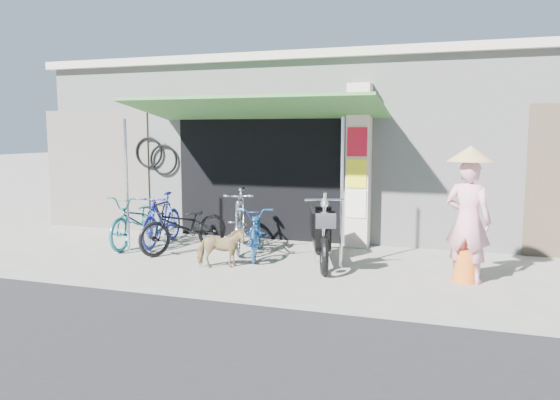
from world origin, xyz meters
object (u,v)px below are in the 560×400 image
(bike_silver, at_px, (240,219))
(nun, at_px, (468,216))
(bike_black, at_px, (185,226))
(bike_navy, at_px, (257,230))
(bike_blue, at_px, (162,219))
(moped, at_px, (320,232))
(street_dog, at_px, (221,248))
(bike_teal, at_px, (138,220))

(bike_silver, relative_size, nun, 0.96)
(bike_black, distance_m, bike_navy, 1.32)
(bike_blue, xyz_separation_m, moped, (3.18, -0.43, 0.03))
(bike_silver, bearing_deg, nun, -32.65)
(street_dog, xyz_separation_m, moped, (1.41, 0.79, 0.21))
(bike_teal, distance_m, bike_black, 1.13)
(bike_black, xyz_separation_m, moped, (2.50, -0.06, 0.05))
(bike_silver, height_order, street_dog, bike_silver)
(bike_black, relative_size, street_dog, 2.41)
(bike_silver, xyz_separation_m, moped, (1.64, -0.56, -0.03))
(street_dog, bearing_deg, moped, -85.06)
(bike_black, height_order, bike_silver, bike_silver)
(bike_teal, distance_m, moped, 3.62)
(bike_teal, distance_m, bike_silver, 1.99)
(street_dog, bearing_deg, bike_silver, -14.57)
(bike_teal, height_order, bike_silver, bike_silver)
(bike_navy, bearing_deg, bike_silver, 125.04)
(bike_black, relative_size, bike_navy, 1.07)
(bike_silver, bearing_deg, moped, -37.54)
(bike_navy, xyz_separation_m, moped, (1.19, -0.22, 0.08))
(street_dog, relative_size, nun, 0.39)
(nun, bearing_deg, moped, 6.50)
(bike_teal, bearing_deg, street_dog, -29.52)
(bike_black, distance_m, street_dog, 1.39)
(bike_blue, bearing_deg, nun, -14.54)
(bike_teal, height_order, bike_blue, bike_blue)
(bike_silver, relative_size, street_dog, 2.47)
(bike_navy, relative_size, moped, 0.85)
(bike_black, height_order, bike_navy, bike_black)
(bike_teal, relative_size, bike_black, 1.03)
(bike_silver, distance_m, bike_navy, 0.57)
(bike_navy, distance_m, nun, 3.52)
(bike_silver, relative_size, moped, 0.94)
(nun, bearing_deg, bike_black, 11.08)
(bike_blue, bearing_deg, bike_black, -34.26)
(bike_teal, height_order, moped, moped)
(bike_teal, height_order, street_dog, bike_teal)
(bike_blue, distance_m, bike_silver, 1.55)
(bike_blue, distance_m, street_dog, 2.15)
(nun, bearing_deg, bike_navy, 6.46)
(moped, relative_size, nun, 1.02)
(moped, bearing_deg, bike_black, 160.15)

